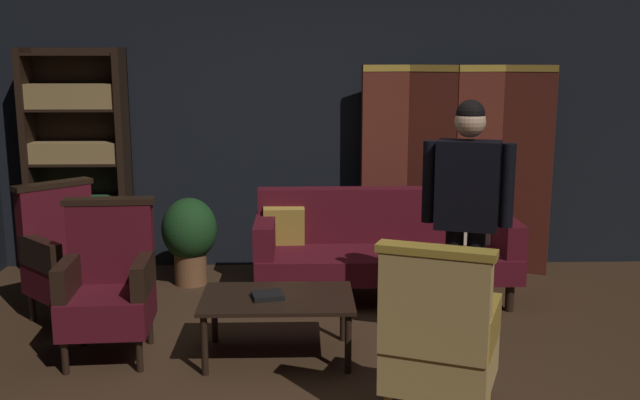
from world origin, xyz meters
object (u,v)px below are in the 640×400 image
Objects in this scene: folding_screen at (455,167)px; coffee_table at (277,303)px; book_black_cloth at (268,296)px; armchair_wing_left at (68,256)px; bookshelf at (78,157)px; potted_plant at (190,235)px; velvet_couch at (384,243)px; standing_figure at (467,204)px; armchair_gilt_accent at (439,339)px; armchair_wing_right at (108,284)px.

folding_screen is 2.56m from coffee_table.
armchair_wing_left is at bearing 152.64° from book_black_cloth.
bookshelf is 1.28m from potted_plant.
armchair_wing_left is at bearing -169.18° from velvet_couch.
standing_figure is 8.62× the size of book_black_cloth.
folding_screen is at bearing 50.99° from coffee_table.
bookshelf reaches higher than potted_plant.
coffee_table is at bearing 133.80° from armchair_gilt_accent.
folding_screen is at bearing 80.26° from standing_figure.
velvet_couch is at bearing 91.12° from armchair_gilt_accent.
armchair_gilt_accent reaches higher than velvet_couch.
folding_screen is at bearing 7.79° from potted_plant.
folding_screen is 1.83× the size of armchair_wing_right.
velvet_couch is 2.75× the size of potted_plant.
armchair_wing_right is at bearing -101.21° from potted_plant.
velvet_couch is 2.04× the size of armchair_wing_left.
book_black_cloth is at bearing -125.73° from velvet_couch.
bookshelf is 1.97× the size of armchair_wing_right.
armchair_wing_right is (-2.68, -1.86, -0.50)m from folding_screen.
coffee_table is 0.09m from book_black_cloth.
potted_plant is at bearing 114.74° from book_black_cloth.
standing_figure is 2.21× the size of potted_plant.
potted_plant is at bearing 116.91° from coffee_table.
armchair_wing_left is 1.73m from book_black_cloth.
velvet_couch is 1.25× the size of standing_figure.
book_black_cloth reaches higher than coffee_table.
folding_screen is at bearing 44.05° from velvet_couch.
armchair_gilt_accent is at bearing -103.28° from folding_screen.
folding_screen reaches higher than coffee_table.
armchair_wing_right is 2.42m from standing_figure.
potted_plant is (-2.06, 1.56, -0.58)m from standing_figure.
armchair_gilt_accent is (-0.67, -2.86, -0.50)m from folding_screen.
velvet_couch is 2.04× the size of armchair_wing_right.
bookshelf reaches higher than armchair_wing_left.
standing_figure is at bearing -14.27° from armchair_wing_left.
armchair_wing_right is (0.48, -0.69, 0.00)m from armchair_wing_left.
coffee_table is 1.29m from armchair_gilt_accent.
folding_screen is at bearing 20.15° from armchair_wing_left.
armchair_wing_right reaches higher than coffee_table.
coffee_table is 0.59× the size of standing_figure.
bookshelf is at bearing 111.09° from armchair_wing_right.
potted_plant is at bearing 142.81° from standing_figure.
armchair_gilt_accent is at bearing -34.26° from armchair_wing_left.
armchair_wing_left is (-2.45, -0.47, 0.04)m from velvet_couch.
armchair_wing_right reaches higher than velvet_couch.
armchair_gilt_accent is 1.31m from book_black_cloth.
potted_plant is (0.79, 0.84, -0.05)m from armchair_wing_left.
coffee_table is at bearing -3.80° from armchair_wing_right.
armchair_wing_left reaches higher than potted_plant.
folding_screen is 1.90× the size of coffee_table.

